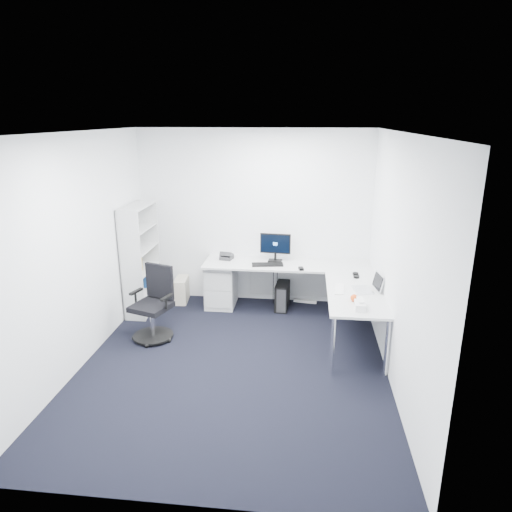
# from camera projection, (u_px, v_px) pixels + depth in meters

# --- Properties ---
(ground) EXTENTS (4.20, 4.20, 0.00)m
(ground) POSITION_uv_depth(u_px,v_px,m) (234.00, 364.00, 5.49)
(ground) COLOR black
(ceiling) EXTENTS (4.20, 4.20, 0.00)m
(ceiling) POSITION_uv_depth(u_px,v_px,m) (230.00, 132.00, 4.70)
(ceiling) COLOR white
(wall_back) EXTENTS (3.60, 0.02, 2.70)m
(wall_back) POSITION_uv_depth(u_px,v_px,m) (254.00, 218.00, 7.09)
(wall_back) COLOR white
(wall_back) RESTS_ON ground
(wall_front) EXTENTS (3.60, 0.02, 2.70)m
(wall_front) POSITION_uv_depth(u_px,v_px,m) (183.00, 348.00, 3.10)
(wall_front) COLOR white
(wall_front) RESTS_ON ground
(wall_left) EXTENTS (0.02, 4.20, 2.70)m
(wall_left) POSITION_uv_depth(u_px,v_px,m) (79.00, 252.00, 5.28)
(wall_left) COLOR white
(wall_left) RESTS_ON ground
(wall_right) EXTENTS (0.02, 4.20, 2.70)m
(wall_right) POSITION_uv_depth(u_px,v_px,m) (398.00, 263.00, 4.90)
(wall_right) COLOR white
(wall_right) RESTS_ON ground
(l_desk) EXTENTS (2.52, 1.41, 0.74)m
(l_desk) POSITION_uv_depth(u_px,v_px,m) (286.00, 295.00, 6.65)
(l_desk) COLOR silver
(l_desk) RESTS_ON ground
(drawer_pedestal) EXTENTS (0.44, 0.55, 0.67)m
(drawer_pedestal) POSITION_uv_depth(u_px,v_px,m) (221.00, 285.00, 7.12)
(drawer_pedestal) COLOR silver
(drawer_pedestal) RESTS_ON ground
(bookshelf) EXTENTS (0.32, 0.82, 1.64)m
(bookshelf) POSITION_uv_depth(u_px,v_px,m) (141.00, 259.00, 6.80)
(bookshelf) COLOR silver
(bookshelf) RESTS_ON ground
(task_chair) EXTENTS (0.70, 0.70, 0.98)m
(task_chair) POSITION_uv_depth(u_px,v_px,m) (151.00, 305.00, 5.98)
(task_chair) COLOR black
(task_chair) RESTS_ON ground
(black_pc_tower) EXTENTS (0.22, 0.43, 0.41)m
(black_pc_tower) POSITION_uv_depth(u_px,v_px,m) (282.00, 296.00, 7.03)
(black_pc_tower) COLOR black
(black_pc_tower) RESTS_ON ground
(beige_pc_tower) EXTENTS (0.22, 0.43, 0.39)m
(beige_pc_tower) POSITION_uv_depth(u_px,v_px,m) (182.00, 290.00, 7.31)
(beige_pc_tower) COLOR #B9B39D
(beige_pc_tower) RESTS_ON ground
(power_strip) EXTENTS (0.37, 0.11, 0.04)m
(power_strip) POSITION_uv_depth(u_px,v_px,m) (305.00, 301.00, 7.31)
(power_strip) COLOR silver
(power_strip) RESTS_ON ground
(monitor) EXTENTS (0.48, 0.19, 0.45)m
(monitor) POSITION_uv_depth(u_px,v_px,m) (275.00, 247.00, 6.91)
(monitor) COLOR black
(monitor) RESTS_ON l_desk
(black_keyboard) EXTENTS (0.48, 0.23, 0.02)m
(black_keyboard) POSITION_uv_depth(u_px,v_px,m) (267.00, 264.00, 6.78)
(black_keyboard) COLOR black
(black_keyboard) RESTS_ON l_desk
(mouse) EXTENTS (0.08, 0.12, 0.03)m
(mouse) POSITION_uv_depth(u_px,v_px,m) (301.00, 269.00, 6.58)
(mouse) COLOR black
(mouse) RESTS_ON l_desk
(desk_phone) EXTENTS (0.21, 0.21, 0.13)m
(desk_phone) POSITION_uv_depth(u_px,v_px,m) (227.00, 255.00, 7.05)
(desk_phone) COLOR #2B2B2D
(desk_phone) RESTS_ON l_desk
(laptop) EXTENTS (0.37, 0.36, 0.23)m
(laptop) POSITION_uv_depth(u_px,v_px,m) (363.00, 282.00, 5.77)
(laptop) COLOR silver
(laptop) RESTS_ON l_desk
(white_keyboard) EXTENTS (0.15, 0.40, 0.01)m
(white_keyboard) POSITION_uv_depth(u_px,v_px,m) (340.00, 289.00, 5.83)
(white_keyboard) COLOR silver
(white_keyboard) RESTS_ON l_desk
(headphones) EXTENTS (0.12, 0.19, 0.05)m
(headphones) POSITION_uv_depth(u_px,v_px,m) (356.00, 274.00, 6.31)
(headphones) COLOR black
(headphones) RESTS_ON l_desk
(orange_fruit) EXTENTS (0.09, 0.09, 0.09)m
(orange_fruit) POSITION_uv_depth(u_px,v_px,m) (354.00, 298.00, 5.44)
(orange_fruit) COLOR #E44C14
(orange_fruit) RESTS_ON l_desk
(tissue_box) EXTENTS (0.12, 0.22, 0.08)m
(tissue_box) POSITION_uv_depth(u_px,v_px,m) (360.00, 306.00, 5.24)
(tissue_box) COLOR silver
(tissue_box) RESTS_ON l_desk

